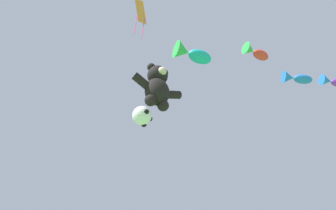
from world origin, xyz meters
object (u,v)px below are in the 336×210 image
object	(u,v)px
diamond_kite	(141,13)
soccer_ball_kite	(142,116)
teddy_bear_kite	(157,87)
fish_kite_crimson	(255,52)
fish_kite_cobalt	(296,78)
fish_kite_violet	(333,82)
fish_kite_teal	(191,54)

from	to	relation	value
diamond_kite	soccer_ball_kite	bearing A→B (deg)	49.11
teddy_bear_kite	fish_kite_crimson	size ratio (longest dim) A/B	1.65
teddy_bear_kite	fish_kite_crimson	xyz separation A→B (m)	(4.55, -1.67, 3.38)
soccer_ball_kite	diamond_kite	distance (m)	4.95
fish_kite_cobalt	diamond_kite	world-z (taller)	diamond_kite
fish_kite_violet	teddy_bear_kite	bearing A→B (deg)	164.20
fish_kite_teal	fish_kite_violet	distance (m)	7.78
fish_kite_cobalt	fish_kite_violet	size ratio (longest dim) A/B	1.01
fish_kite_teal	fish_kite_violet	xyz separation A→B (m)	(7.48, -2.10, 0.33)
teddy_bear_kite	fish_kite_cobalt	bearing A→B (deg)	-14.81
teddy_bear_kite	fish_kite_teal	size ratio (longest dim) A/B	1.23
soccer_ball_kite	fish_kite_cobalt	xyz separation A→B (m)	(7.53, -1.94, 4.47)
fish_kite_teal	diamond_kite	bearing A→B (deg)	-170.49
teddy_bear_kite	diamond_kite	size ratio (longest dim) A/B	0.95
soccer_ball_kite	fish_kite_cobalt	bearing A→B (deg)	-14.47
teddy_bear_kite	fish_kite_cobalt	xyz separation A→B (m)	(6.97, -1.84, 2.69)
fish_kite_crimson	teddy_bear_kite	bearing A→B (deg)	159.90
fish_kite_crimson	fish_kite_cobalt	distance (m)	2.51
soccer_ball_kite	fish_kite_crimson	size ratio (longest dim) A/B	0.58
fish_kite_teal	fish_kite_crimson	world-z (taller)	fish_kite_crimson
soccer_ball_kite	fish_kite_cobalt	size ratio (longest dim) A/B	0.50
fish_kite_crimson	fish_kite_violet	distance (m)	4.56
fish_kite_violet	soccer_ball_kite	bearing A→B (deg)	164.52
fish_kite_violet	diamond_kite	world-z (taller)	diamond_kite
fish_kite_cobalt	soccer_ball_kite	bearing A→B (deg)	165.53
fish_kite_cobalt	fish_kite_violet	xyz separation A→B (m)	(2.03, -0.71, 0.23)
teddy_bear_kite	fish_kite_cobalt	world-z (taller)	fish_kite_cobalt
fish_kite_crimson	fish_kite_teal	bearing A→B (deg)	158.11
soccer_ball_kite	fish_kite_cobalt	world-z (taller)	fish_kite_cobalt
fish_kite_cobalt	teddy_bear_kite	bearing A→B (deg)	165.19
fish_kite_cobalt	diamond_kite	xyz separation A→B (m)	(-8.44, 0.89, 0.28)
fish_kite_cobalt	diamond_kite	bearing A→B (deg)	173.96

